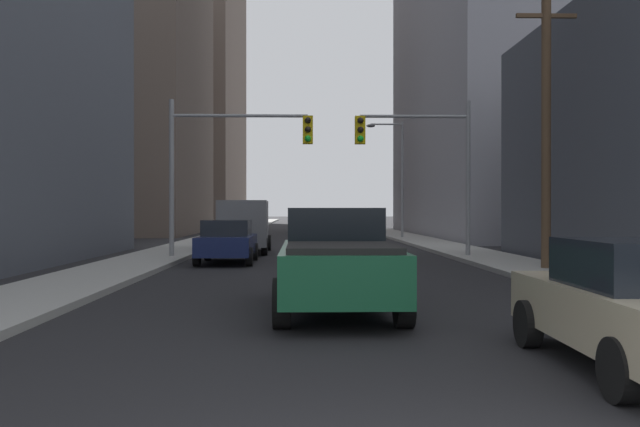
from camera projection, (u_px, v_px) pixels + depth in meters
sidewalk_left at (230, 233)px, 53.60m from camera, size 2.57×160.00×0.15m
sidewalk_right at (390, 233)px, 53.95m from camera, size 2.57×160.00×0.15m
pickup_truck_green at (337, 260)px, 12.64m from camera, size 2.20×5.40×1.90m
cargo_van_grey at (244, 223)px, 29.86m from camera, size 2.17×5.27×2.26m
sedan_maroon at (324, 239)px, 25.55m from camera, size 1.95×4.22×1.52m
sedan_navy at (227, 241)px, 23.97m from camera, size 1.95×4.20×1.52m
traffic_signal_near_left at (235, 150)px, 25.71m from camera, size 5.38×0.44×6.00m
traffic_signal_near_right at (419, 152)px, 25.90m from camera, size 4.37×0.44×6.00m
utility_pole_right at (546, 112)px, 20.33m from camera, size 2.20×0.28×9.01m
street_lamp_right at (396, 168)px, 43.48m from camera, size 2.37×0.32×7.50m
building_left_mid_office at (69, 59)px, 54.74m from camera, size 20.54×19.39×27.87m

